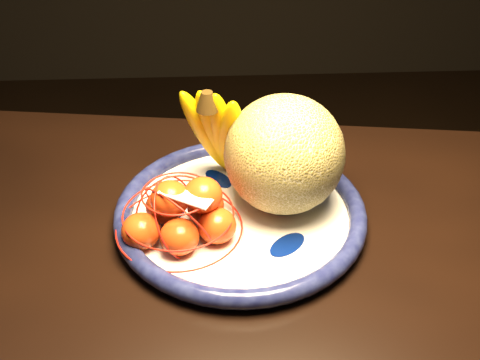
{
  "coord_description": "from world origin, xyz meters",
  "views": [
    {
      "loc": [
        0.31,
        -0.55,
        1.4
      ],
      "look_at": [
        0.34,
        0.16,
        0.88
      ],
      "focal_mm": 45.0,
      "sensor_mm": 36.0,
      "label": 1
    }
  ],
  "objects_px": {
    "cantaloupe": "(284,154)",
    "mandarin_bag": "(182,215)",
    "fruit_bowl": "(240,213)",
    "dining_table": "(74,350)",
    "banana_bunch": "(218,129)"
  },
  "relations": [
    {
      "from": "dining_table",
      "to": "mandarin_bag",
      "type": "bearing_deg",
      "value": 45.87
    },
    {
      "from": "mandarin_bag",
      "to": "cantaloupe",
      "type": "bearing_deg",
      "value": 23.67
    },
    {
      "from": "fruit_bowl",
      "to": "cantaloupe",
      "type": "distance_m",
      "value": 0.11
    },
    {
      "from": "dining_table",
      "to": "cantaloupe",
      "type": "xyz_separation_m",
      "value": [
        0.3,
        0.19,
        0.19
      ]
    },
    {
      "from": "fruit_bowl",
      "to": "cantaloupe",
      "type": "height_order",
      "value": "cantaloupe"
    },
    {
      "from": "dining_table",
      "to": "mandarin_bag",
      "type": "xyz_separation_m",
      "value": [
        0.15,
        0.12,
        0.14
      ]
    },
    {
      "from": "fruit_bowl",
      "to": "cantaloupe",
      "type": "relative_size",
      "value": 2.14
    },
    {
      "from": "mandarin_bag",
      "to": "fruit_bowl",
      "type": "bearing_deg",
      "value": 25.89
    },
    {
      "from": "fruit_bowl",
      "to": "banana_bunch",
      "type": "relative_size",
      "value": 1.97
    },
    {
      "from": "cantaloupe",
      "to": "mandarin_bag",
      "type": "height_order",
      "value": "cantaloupe"
    },
    {
      "from": "mandarin_bag",
      "to": "banana_bunch",
      "type": "bearing_deg",
      "value": 66.78
    },
    {
      "from": "banana_bunch",
      "to": "mandarin_bag",
      "type": "distance_m",
      "value": 0.15
    },
    {
      "from": "banana_bunch",
      "to": "cantaloupe",
      "type": "bearing_deg",
      "value": -8.6
    },
    {
      "from": "cantaloupe",
      "to": "banana_bunch",
      "type": "relative_size",
      "value": 0.92
    },
    {
      "from": "fruit_bowl",
      "to": "cantaloupe",
      "type": "xyz_separation_m",
      "value": [
        0.07,
        0.02,
        0.09
      ]
    }
  ]
}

